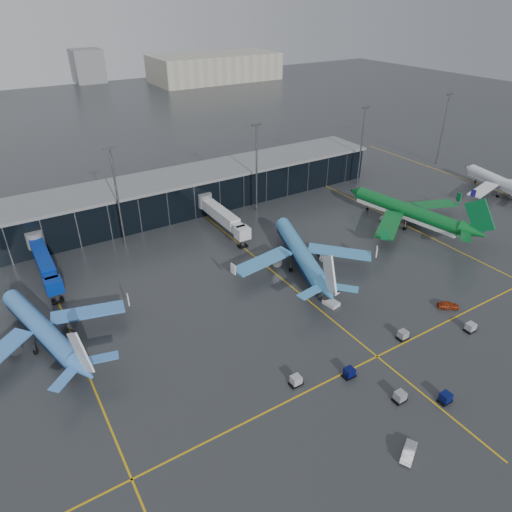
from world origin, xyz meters
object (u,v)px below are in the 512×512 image
service_van_red (448,305)px  service_van_white (409,452)px  airliner_ba (504,177)px  baggage_carts (396,367)px  airliner_arkefly (38,318)px  mobile_airstair (331,301)px  airliner_aer_lingus (408,202)px  airliner_klm_near (300,243)px

service_van_red → service_van_white: 38.91m
airliner_ba → baggage_carts: 95.74m
airliner_arkefly → mobile_airstair: bearing=-33.7°
mobile_airstair → service_van_white: 36.10m
airliner_arkefly → airliner_aer_lingus: 94.67m
airliner_klm_near → airliner_aer_lingus: size_ratio=0.93×
airliner_aer_lingus → airliner_ba: 42.90m
airliner_aer_lingus → service_van_red: size_ratio=10.15×
service_van_red → service_van_white: size_ratio=0.95×
airliner_arkefly → baggage_carts: bearing=-52.3°
baggage_carts → airliner_arkefly: bearing=141.8°
airliner_arkefly → service_van_red: 79.49m
service_van_white → airliner_ba: bearing=-91.9°
airliner_ba → service_van_red: airliner_ba is taller
airliner_klm_near → airliner_ba: 81.17m
airliner_klm_near → service_van_red: (16.07, -29.55, -5.43)m
baggage_carts → service_van_red: 23.61m
airliner_arkefly → airliner_klm_near: size_ratio=0.91×
service_van_red → airliner_aer_lingus: bearing=1.7°
airliner_arkefly → service_van_white: (38.96, -52.06, -4.89)m
airliner_aer_lingus → airliner_ba: (42.88, -0.88, -0.84)m
airliner_klm_near → baggage_carts: airliner_klm_near is taller
baggage_carts → service_van_white: (-10.94, -12.85, -0.02)m
airliner_aer_lingus → service_van_red: bearing=-133.8°
airliner_arkefly → baggage_carts: 63.64m
airliner_aer_lingus → airliner_ba: airliner_aer_lingus is taller
airliner_klm_near → mobile_airstair: size_ratio=11.43×
airliner_arkefly → airliner_ba: 137.55m
airliner_klm_near → mobile_airstair: (-3.59, -15.98, -5.38)m
airliner_arkefly → airliner_aer_lingus: (94.66, -0.14, 0.98)m
service_van_white → service_van_red: bearing=-88.7°
mobile_airstair → airliner_klm_near: bearing=68.3°
service_van_red → airliner_ba: bearing=-28.0°
baggage_carts → service_van_white: 16.88m
airliner_arkefly → service_van_white: bearing=-67.3°
airliner_ba → service_van_white: 111.13m
airliner_klm_near → airliner_aer_lingus: 38.36m
mobile_airstair → service_van_white: bearing=-121.6°
service_van_white → mobile_airstair: bearing=-51.8°
airliner_klm_near → airliner_aer_lingus: bearing=22.6°
airliner_arkefly → airliner_aer_lingus: airliner_aer_lingus is taller
airliner_arkefly → airliner_aer_lingus: size_ratio=0.85×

